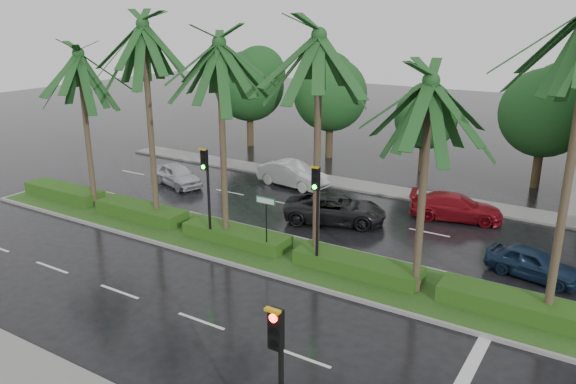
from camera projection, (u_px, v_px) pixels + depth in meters
The scene contains 15 objects.
ground at pixel (280, 267), 23.18m from camera, with size 120.00×120.00×0.00m, color black.
far_sidewalk at pixel (390, 191), 32.86m from camera, with size 40.00×2.00×0.12m, color gray.
median at pixel (293, 257), 23.96m from camera, with size 36.00×4.00×0.15m.
hedge at pixel (293, 249), 23.85m from camera, with size 35.20×1.40×0.60m.
lane_markings at pixel (341, 290), 21.30m from camera, with size 34.00×13.06×0.01m.
palm_row at pixel (267, 59), 22.09m from camera, with size 26.30×4.20×10.87m.
signal_median_left at pixel (207, 182), 24.52m from camera, with size 0.34×0.42×4.36m.
signal_median_right at pixel (316, 203), 21.75m from camera, with size 0.34×0.42×4.36m.
street_sign at pixel (266, 211), 23.42m from camera, with size 0.95×0.09×2.60m.
bg_trees at pixel (415, 99), 36.40m from camera, with size 33.10×5.33×7.70m.
car_silver at pixel (178, 175), 33.96m from camera, with size 3.86×1.55×1.32m, color silver.
car_white at pixel (293, 174), 33.80m from camera, with size 4.51×1.57×1.49m, color silver.
car_darkgrey at pixel (335, 209), 27.99m from camera, with size 5.04×2.33×1.40m, color black.
car_red at pixel (456, 207), 28.38m from camera, with size 4.57×1.86×1.33m, color maroon.
car_blue at pixel (534, 263), 22.12m from camera, with size 3.63×1.46×1.24m, color #182B48.
Camera 1 is at (11.43, -17.76, 10.05)m, focal length 35.00 mm.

